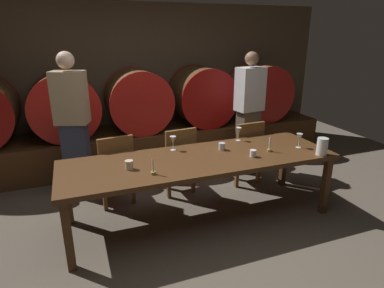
% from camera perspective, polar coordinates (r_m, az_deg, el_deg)
% --- Properties ---
extents(ground_plane, '(8.90, 8.90, 0.00)m').
position_cam_1_polar(ground_plane, '(3.55, -1.63, -14.88)').
color(ground_plane, brown).
extents(back_wall, '(6.84, 0.24, 2.43)m').
position_cam_1_polar(back_wall, '(5.56, -10.76, 10.82)').
color(back_wall, brown).
rests_on(back_wall, ground).
extents(barrel_shelf, '(6.16, 0.90, 0.53)m').
position_cam_1_polar(barrel_shelf, '(5.26, -9.06, -0.28)').
color(barrel_shelf, '#4C2D16').
rests_on(barrel_shelf, ground).
extents(wine_barrel_left, '(0.95, 0.77, 0.95)m').
position_cam_1_polar(wine_barrel_left, '(4.98, -21.44, 6.30)').
color(wine_barrel_left, brown).
rests_on(wine_barrel_left, barrel_shelf).
extents(wine_barrel_center, '(0.95, 0.77, 0.95)m').
position_cam_1_polar(wine_barrel_center, '(5.07, -9.47, 7.56)').
color(wine_barrel_center, brown).
rests_on(wine_barrel_center, barrel_shelf).
extents(wine_barrel_right, '(0.95, 0.77, 0.95)m').
position_cam_1_polar(wine_barrel_right, '(5.36, 1.72, 8.43)').
color(wine_barrel_right, '#513319').
rests_on(wine_barrel_right, barrel_shelf).
extents(wine_barrel_far_right, '(0.95, 0.77, 0.95)m').
position_cam_1_polar(wine_barrel_far_right, '(5.84, 11.60, 8.94)').
color(wine_barrel_far_right, brown).
rests_on(wine_barrel_far_right, barrel_shelf).
extents(dining_table, '(2.90, 0.91, 0.73)m').
position_cam_1_polar(dining_table, '(3.46, 1.48, -3.31)').
color(dining_table, '#4C2D16').
rests_on(dining_table, ground).
extents(chair_left, '(0.45, 0.45, 0.88)m').
position_cam_1_polar(chair_left, '(3.93, -13.38, -3.84)').
color(chair_left, brown).
rests_on(chair_left, ground).
extents(chair_center, '(0.44, 0.44, 0.88)m').
position_cam_1_polar(chair_center, '(4.10, -2.51, -2.30)').
color(chair_center, brown).
rests_on(chair_center, ground).
extents(chair_right, '(0.42, 0.42, 0.88)m').
position_cam_1_polar(chair_right, '(4.44, 9.34, -0.88)').
color(chair_right, brown).
rests_on(chair_right, ground).
extents(guest_left, '(0.44, 0.35, 1.78)m').
position_cam_1_polar(guest_left, '(4.20, -20.16, 3.16)').
color(guest_left, '#33384C').
rests_on(guest_left, ground).
extents(guest_right, '(0.41, 0.30, 1.74)m').
position_cam_1_polar(guest_right, '(4.75, 9.95, 5.46)').
color(guest_right, brown).
rests_on(guest_right, ground).
extents(candle_left, '(0.05, 0.05, 0.18)m').
position_cam_1_polar(candle_left, '(3.04, -6.85, -4.50)').
color(candle_left, olive).
rests_on(candle_left, dining_table).
extents(candle_right, '(0.05, 0.05, 0.19)m').
position_cam_1_polar(candle_right, '(3.70, 13.49, -0.52)').
color(candle_right, olive).
rests_on(candle_right, dining_table).
extents(pitcher, '(0.12, 0.12, 0.19)m').
position_cam_1_polar(pitcher, '(3.75, 21.93, -0.42)').
color(pitcher, white).
rests_on(pitcher, dining_table).
extents(wine_glass_left, '(0.07, 0.07, 0.16)m').
position_cam_1_polar(wine_glass_left, '(3.62, -3.38, 0.71)').
color(wine_glass_left, white).
rests_on(wine_glass_left, dining_table).
extents(wine_glass_center, '(0.06, 0.06, 0.17)m').
position_cam_1_polar(wine_glass_center, '(3.98, 8.22, 2.22)').
color(wine_glass_center, white).
rests_on(wine_glass_center, dining_table).
extents(wine_glass_right, '(0.07, 0.07, 0.17)m').
position_cam_1_polar(wine_glass_right, '(3.89, 18.37, 1.07)').
color(wine_glass_right, silver).
rests_on(wine_glass_right, dining_table).
extents(cup_left, '(0.08, 0.08, 0.09)m').
position_cam_1_polar(cup_left, '(3.19, -11.00, -3.63)').
color(cup_left, beige).
rests_on(cup_left, dining_table).
extents(cup_center, '(0.07, 0.07, 0.08)m').
position_cam_1_polar(cup_center, '(3.66, 5.28, -0.42)').
color(cup_center, silver).
rests_on(cup_center, dining_table).
extents(cup_right, '(0.07, 0.07, 0.08)m').
position_cam_1_polar(cup_right, '(3.51, 10.70, -1.63)').
color(cup_right, white).
rests_on(cup_right, dining_table).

